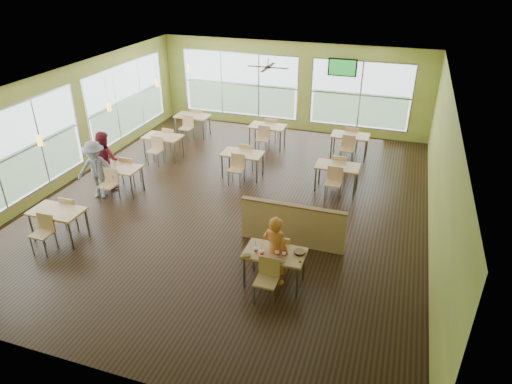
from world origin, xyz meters
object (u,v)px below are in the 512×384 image
main_table (275,257)px  food_basket (300,252)px  man_plaid (275,250)px  half_wall_divider (293,225)px

main_table → food_basket: bearing=13.5°
main_table → man_plaid: (0.00, 0.04, 0.14)m
man_plaid → food_basket: 0.48m
food_basket → man_plaid: bearing=-170.9°
half_wall_divider → man_plaid: man_plaid is taller
main_table → food_basket: (0.47, 0.11, 0.15)m
main_table → man_plaid: bearing=88.2°
man_plaid → food_basket: man_plaid is taller
main_table → half_wall_divider: half_wall_divider is taller
half_wall_divider → food_basket: bearing=-70.5°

